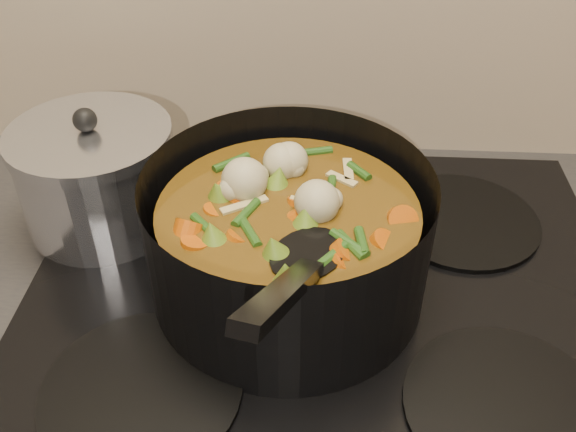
{
  "coord_description": "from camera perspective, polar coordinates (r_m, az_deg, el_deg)",
  "views": [
    {
      "loc": [
        -0.01,
        1.46,
        1.41
      ],
      "look_at": [
        -0.04,
        1.94,
        1.03
      ],
      "focal_mm": 40.0,
      "sensor_mm": 36.0,
      "label": 1
    }
  ],
  "objects": [
    {
      "name": "stovetop",
      "position": [
        0.68,
        3.21,
        -7.53
      ],
      "size": [
        0.62,
        0.54,
        0.03
      ],
      "color": "black",
      "rests_on": "counter"
    },
    {
      "name": "stockpot",
      "position": [
        0.63,
        0.01,
        -2.27
      ],
      "size": [
        0.37,
        0.42,
        0.2
      ],
      "rotation": [
        0.0,
        0.0,
        -0.43
      ],
      "color": "black",
      "rests_on": "stovetop"
    },
    {
      "name": "saucepan",
      "position": [
        0.76,
        -16.57,
        3.41
      ],
      "size": [
        0.18,
        0.18,
        0.15
      ],
      "rotation": [
        0.0,
        0.0,
        0.05
      ],
      "color": "silver",
      "rests_on": "stovetop"
    }
  ]
}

